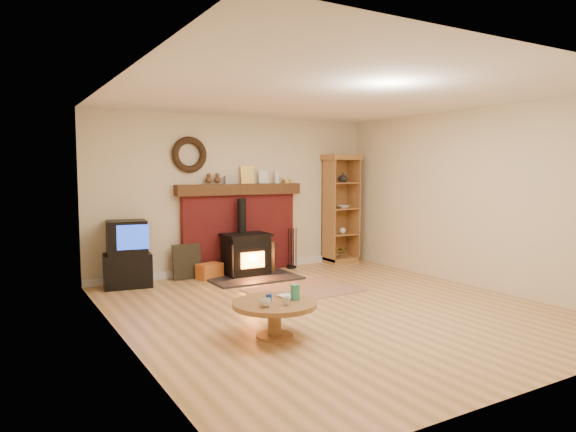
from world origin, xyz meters
TOP-DOWN VIEW (x-y plane):
  - ground at (0.00, 0.00)m, footprint 5.50×5.50m
  - room_shell at (-0.02, 0.09)m, footprint 5.02×5.52m
  - chimney_breast at (0.00, 2.67)m, footprint 2.20×0.22m
  - wood_stove at (-0.06, 2.27)m, footprint 1.40×1.00m
  - area_rug at (0.19, 0.97)m, footprint 1.58×1.12m
  - tv_unit at (-1.90, 2.47)m, footprint 0.73×0.55m
  - curio_cabinet at (1.99, 2.55)m, footprint 0.64×0.46m
  - firelog_box at (-0.65, 2.40)m, footprint 0.44×0.34m
  - leaning_painting at (-0.97, 2.55)m, footprint 0.46×0.12m
  - fire_tools at (0.91, 2.50)m, footprint 0.19×0.16m
  - coffee_table at (-1.15, -0.63)m, footprint 0.86×0.86m

SIDE VIEW (x-z plane):
  - ground at x=0.00m, z-range 0.00..0.00m
  - area_rug at x=0.19m, z-range 0.00..0.01m
  - firelog_box at x=-0.65m, z-range 0.00..0.24m
  - fire_tools at x=0.91m, z-range -0.19..0.51m
  - leaning_painting at x=-0.97m, z-range 0.00..0.55m
  - coffee_table at x=-1.15m, z-range 0.04..0.57m
  - wood_stove at x=-0.06m, z-range -0.29..0.96m
  - tv_unit at x=-1.90m, z-range -0.02..0.96m
  - chimney_breast at x=0.00m, z-range -0.09..1.69m
  - curio_cabinet at x=1.99m, z-range 0.00..2.00m
  - room_shell at x=-0.02m, z-range 0.41..3.02m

